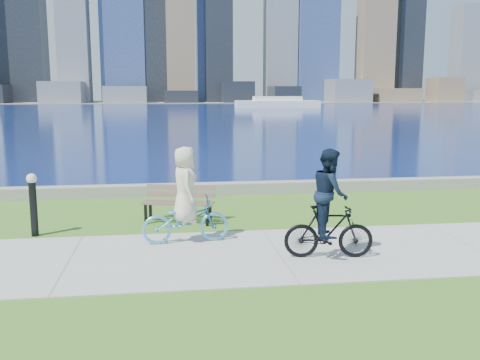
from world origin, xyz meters
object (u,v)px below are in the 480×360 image
object	(u,v)px
park_bench	(179,200)
bollard_lamp	(33,200)
cyclist_woman	(185,207)
cyclist_man	(329,212)

from	to	relation	value
park_bench	bollard_lamp	bearing A→B (deg)	-150.25
cyclist_woman	cyclist_man	world-z (taller)	cyclist_man
park_bench	cyclist_man	xyz separation A→B (m)	(2.75, -3.26, 0.36)
cyclist_woman	cyclist_man	xyz separation A→B (m)	(2.66, -1.42, 0.13)
cyclist_woman	park_bench	bearing A→B (deg)	-3.10
bollard_lamp	cyclist_woman	world-z (taller)	cyclist_woman
park_bench	bollard_lamp	distance (m)	3.30
park_bench	cyclist_woman	distance (m)	1.85
bollard_lamp	cyclist_woman	size ratio (longest dim) A/B	0.69
bollard_lamp	cyclist_man	xyz separation A→B (m)	(5.94, -2.43, 0.10)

